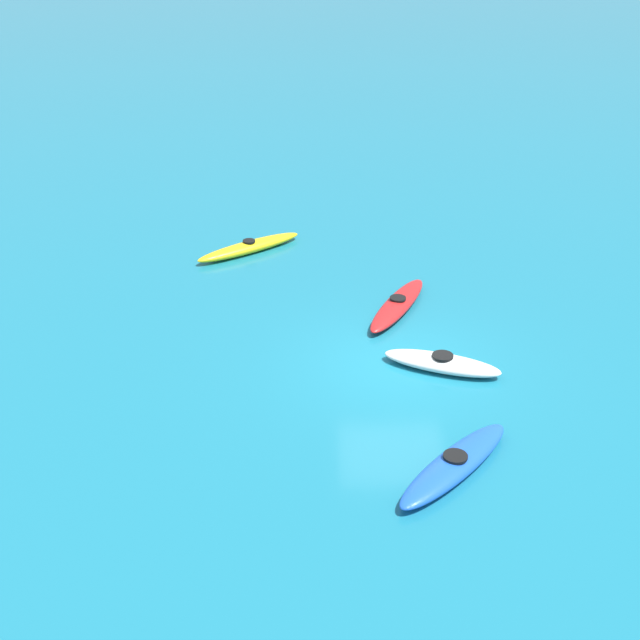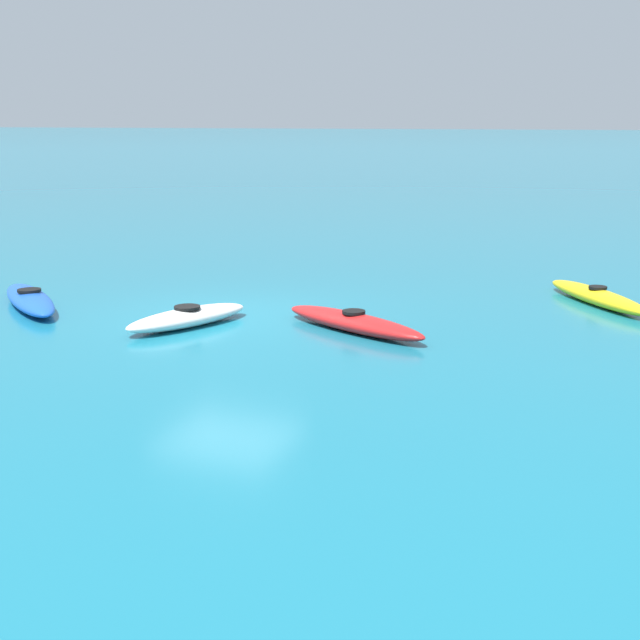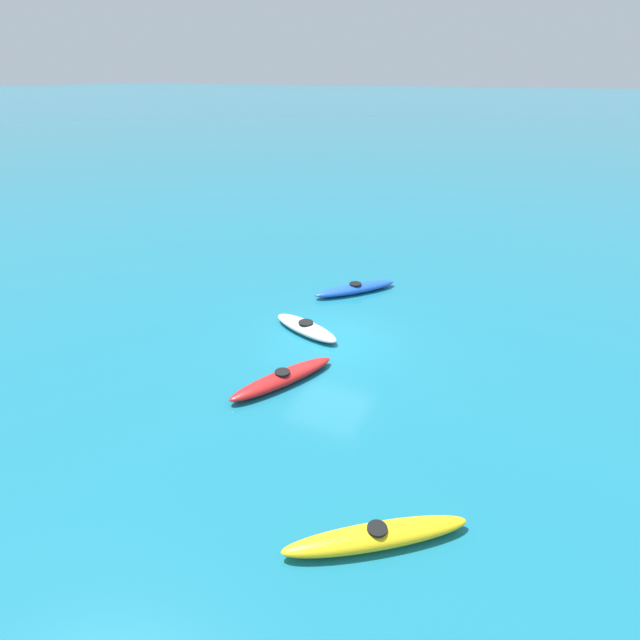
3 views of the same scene
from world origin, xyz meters
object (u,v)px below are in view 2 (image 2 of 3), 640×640
kayak_blue (30,299)px  kayak_yellow (597,296)px  kayak_white (188,317)px  kayak_red (354,322)px

kayak_blue → kayak_yellow: size_ratio=0.97×
kayak_white → kayak_blue: size_ratio=0.91×
kayak_blue → kayak_white: bearing=176.2°
kayak_white → kayak_red: size_ratio=0.85×
kayak_red → kayak_yellow: same height
kayak_red → kayak_blue: bearing=4.3°
kayak_white → kayak_yellow: (-6.67, -4.71, -0.00)m
kayak_white → kayak_yellow: same height
kayak_red → kayak_yellow: 5.47m
kayak_red → kayak_yellow: size_ratio=1.05×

